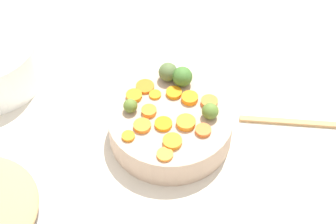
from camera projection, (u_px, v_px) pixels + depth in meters
tabletop at (170, 137)px, 1.07m from camera, size 2.40×2.40×0.02m
serving_bowl_carrots at (168, 126)px, 1.03m from camera, size 0.26×0.26×0.07m
carrot_slice_0 at (203, 130)px, 0.97m from camera, size 0.04×0.04×0.01m
carrot_slice_1 at (209, 102)px, 1.02m from camera, size 0.05×0.05×0.01m
carrot_slice_2 at (163, 124)px, 0.98m from camera, size 0.04×0.04×0.01m
carrot_slice_3 at (165, 155)px, 0.94m from camera, size 0.04×0.04×0.01m
carrot_slice_4 at (128, 136)px, 0.96m from camera, size 0.04×0.04×0.01m
carrot_slice_5 at (155, 95)px, 1.04m from camera, size 0.03×0.03×0.01m
carrot_slice_6 at (174, 93)px, 1.04m from camera, size 0.04×0.04×0.01m
carrot_slice_7 at (149, 111)px, 1.00m from camera, size 0.04×0.04×0.01m
carrot_slice_8 at (186, 123)px, 0.98m from camera, size 0.04×0.04×0.01m
carrot_slice_9 at (145, 87)px, 1.05m from camera, size 0.05×0.05×0.01m
carrot_slice_10 at (142, 126)px, 0.98m from camera, size 0.05×0.05×0.01m
carrot_slice_11 at (190, 98)px, 1.03m from camera, size 0.04×0.04×0.01m
carrot_slice_12 at (172, 141)px, 0.95m from camera, size 0.05×0.05×0.01m
carrot_slice_13 at (134, 96)px, 1.03m from camera, size 0.05×0.05×0.01m
brussels_sprout_0 at (210, 111)px, 0.99m from camera, size 0.03×0.03×0.03m
brussels_sprout_1 at (130, 106)px, 1.00m from camera, size 0.03×0.03×0.03m
brussels_sprout_2 at (168, 72)px, 1.05m from camera, size 0.04×0.04×0.04m
brussels_sprout_3 at (183, 77)px, 1.04m from camera, size 0.04×0.04×0.04m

